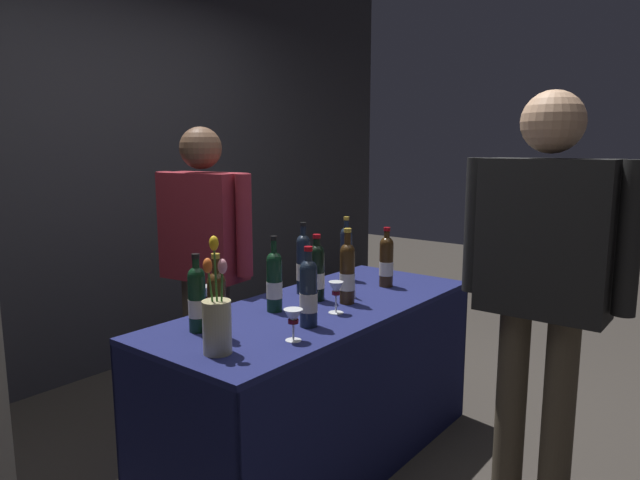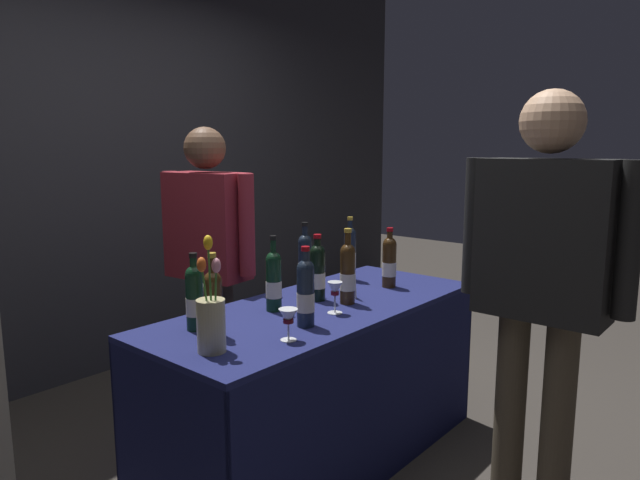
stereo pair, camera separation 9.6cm
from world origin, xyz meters
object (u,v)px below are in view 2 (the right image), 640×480
object	(u,v)px
flower_vase	(211,320)
taster_foreground_right	(543,270)
wine_glass_mid	(335,291)
vendor_presenter	(208,248)
display_bottle_0	(195,297)
tasting_table	(320,355)
featured_wine_bottle	(348,272)
wine_glass_near_vendor	(205,294)
wine_glass_near_taster	(288,318)

from	to	relation	value
flower_vase	taster_foreground_right	size ratio (longest dim) A/B	0.25
wine_glass_mid	flower_vase	size ratio (longest dim) A/B	0.34
vendor_presenter	wine_glass_mid	bearing A→B (deg)	-8.26
flower_vase	vendor_presenter	xyz separation A→B (m)	(0.65, 0.83, 0.07)
display_bottle_0	wine_glass_mid	distance (m)	0.60
tasting_table	wine_glass_mid	distance (m)	0.36
featured_wine_bottle	display_bottle_0	distance (m)	0.72
wine_glass_near_vendor	wine_glass_near_taster	bearing A→B (deg)	-85.80
wine_glass_near_vendor	featured_wine_bottle	bearing A→B (deg)	-28.04
wine_glass_mid	wine_glass_near_taster	size ratio (longest dim) A/B	1.15
featured_wine_bottle	flower_vase	world-z (taller)	flower_vase
featured_wine_bottle	taster_foreground_right	size ratio (longest dim) A/B	0.21
wine_glass_mid	wine_glass_near_taster	distance (m)	0.39
featured_wine_bottle	vendor_presenter	world-z (taller)	vendor_presenter
wine_glass_mid	taster_foreground_right	bearing A→B (deg)	-70.73
wine_glass_near_taster	vendor_presenter	xyz separation A→B (m)	(0.39, 0.95, 0.10)
display_bottle_0	taster_foreground_right	world-z (taller)	taster_foreground_right
tasting_table	vendor_presenter	xyz separation A→B (m)	(-0.04, 0.74, 0.42)
wine_glass_near_vendor	taster_foreground_right	world-z (taller)	taster_foreground_right
display_bottle_0	wine_glass_near_vendor	world-z (taller)	display_bottle_0
tasting_table	taster_foreground_right	size ratio (longest dim) A/B	1.01
featured_wine_bottle	tasting_table	bearing A→B (deg)	144.17
wine_glass_mid	flower_vase	distance (m)	0.64
wine_glass_near_vendor	taster_foreground_right	bearing A→B (deg)	-58.82
vendor_presenter	display_bottle_0	bearing A→B (deg)	-50.03
display_bottle_0	wine_glass_near_taster	world-z (taller)	display_bottle_0
vendor_presenter	wine_glass_near_taster	bearing A→B (deg)	-29.95
display_bottle_0	taster_foreground_right	xyz separation A→B (m)	(0.80, -1.05, 0.12)
tasting_table	wine_glass_mid	size ratio (longest dim) A/B	12.13
wine_glass_mid	vendor_presenter	size ratio (longest dim) A/B	0.09
wine_glass_near_taster	wine_glass_near_vendor	bearing A→B (deg)	94.20
tasting_table	wine_glass_near_vendor	world-z (taller)	wine_glass_near_vendor
display_bottle_0	featured_wine_bottle	bearing A→B (deg)	-18.25
wine_glass_mid	taster_foreground_right	distance (m)	0.84
featured_wine_bottle	wine_glass_near_vendor	distance (m)	0.65
flower_vase	taster_foreground_right	world-z (taller)	taster_foreground_right
tasting_table	vendor_presenter	distance (m)	0.85
featured_wine_bottle	wine_glass_mid	bearing A→B (deg)	-161.41
wine_glass_mid	wine_glass_near_vendor	bearing A→B (deg)	139.27
wine_glass_mid	wine_glass_near_taster	xyz separation A→B (m)	(-0.38, -0.09, -0.01)
display_bottle_0	wine_glass_near_vendor	xyz separation A→B (m)	(0.11, 0.08, -0.03)
wine_glass_near_vendor	wine_glass_near_taster	world-z (taller)	wine_glass_near_vendor
wine_glass_near_taster	vendor_presenter	size ratio (longest dim) A/B	0.08
wine_glass_mid	vendor_presenter	world-z (taller)	vendor_presenter
wine_glass_near_taster	taster_foreground_right	distance (m)	0.96
wine_glass_mid	taster_foreground_right	xyz separation A→B (m)	(0.27, -0.78, 0.16)
display_bottle_0	flower_vase	bearing A→B (deg)	-115.23
tasting_table	wine_glass_near_vendor	bearing A→B (deg)	153.90
vendor_presenter	taster_foreground_right	size ratio (longest dim) A/B	0.94
taster_foreground_right	display_bottle_0	bearing A→B (deg)	36.98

